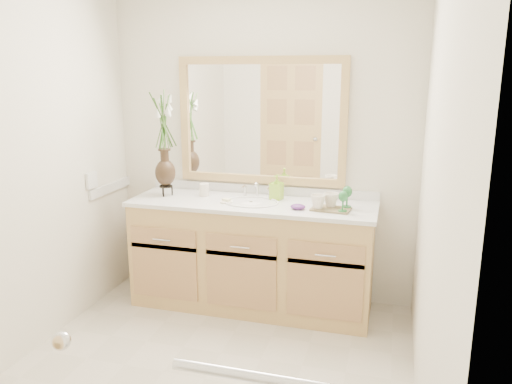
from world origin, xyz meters
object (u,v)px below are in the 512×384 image
(flower_vase, at_px, (163,129))
(tumbler, at_px, (204,190))
(tray, at_px, (331,209))
(soap_bottle, at_px, (277,188))

(flower_vase, xyz_separation_m, tumbler, (0.29, 0.07, -0.47))
(tumbler, bearing_deg, tray, -8.21)
(flower_vase, relative_size, tumbler, 7.84)
(soap_bottle, bearing_deg, tray, -9.84)
(tumbler, relative_size, tray, 0.37)
(tumbler, bearing_deg, flower_vase, -166.85)
(soap_bottle, bearing_deg, flower_vase, -158.49)
(flower_vase, relative_size, tray, 2.86)
(flower_vase, distance_m, soap_bottle, 0.97)
(flower_vase, xyz_separation_m, tray, (1.30, -0.08, -0.51))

